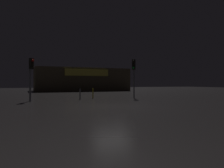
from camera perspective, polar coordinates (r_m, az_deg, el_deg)
name	(u,v)px	position (r m, az deg, el deg)	size (l,w,h in m)	color
ground_plane	(112,106)	(14.13, -0.02, -5.96)	(120.00, 120.00, 0.00)	black
store_building	(81,80)	(43.33, -8.22, 1.14)	(17.84, 8.68, 4.41)	brown
traffic_signal_main	(134,69)	(21.44, 5.85, 3.92)	(0.41, 0.43, 3.89)	#595B60
traffic_signal_cross_left	(31,71)	(19.00, -20.83, 3.26)	(0.41, 0.43, 3.60)	#595B60
bollard_kerb_a	(93,93)	(21.59, -5.12, -2.46)	(0.11, 0.11, 1.02)	gold
bollard_kerb_b	(80,94)	(19.93, -8.54, -2.67)	(0.11, 0.11, 1.03)	#595B60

